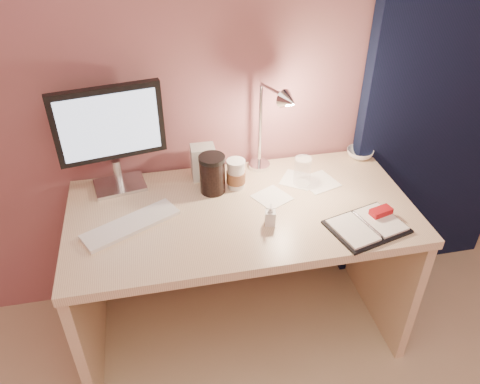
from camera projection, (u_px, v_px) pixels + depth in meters
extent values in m
plane|color=#975D57|center=(223.00, 53.00, 1.90)|extent=(3.50, 0.00, 3.50)
cube|color=black|center=(455.00, 74.00, 2.11)|extent=(0.85, 0.08, 2.20)
cube|color=beige|center=(241.00, 213.00, 1.91)|extent=(1.40, 0.70, 0.04)
cube|color=beige|center=(87.00, 299.00, 2.01)|extent=(0.04, 0.66, 0.69)
cube|color=beige|center=(380.00, 255.00, 2.23)|extent=(0.04, 0.66, 0.69)
cube|color=beige|center=(228.00, 222.00, 2.35)|extent=(1.32, 0.03, 0.55)
cube|color=silver|center=(120.00, 185.00, 2.03)|extent=(0.23, 0.19, 0.01)
cylinder|color=silver|center=(118.00, 172.00, 1.99)|extent=(0.03, 0.03, 0.12)
cube|color=black|center=(109.00, 123.00, 1.85)|extent=(0.43, 0.11, 0.31)
cube|color=#B2CDF1|center=(107.00, 126.00, 1.83)|extent=(0.38, 0.07, 0.26)
cube|color=white|center=(131.00, 224.00, 1.80)|extent=(0.39, 0.27, 0.02)
cube|color=black|center=(367.00, 227.00, 1.80)|extent=(0.33, 0.28, 0.01)
cube|color=white|center=(353.00, 230.00, 1.77)|extent=(0.17, 0.21, 0.01)
cube|color=white|center=(381.00, 220.00, 1.82)|extent=(0.17, 0.21, 0.01)
cube|color=#A40E20|center=(381.00, 211.00, 1.83)|extent=(0.10, 0.07, 0.02)
cube|color=white|center=(319.00, 182.00, 2.06)|extent=(0.18, 0.18, 0.00)
cube|color=white|center=(297.00, 180.00, 2.07)|extent=(0.18, 0.18, 0.00)
cube|color=white|center=(272.00, 197.00, 1.96)|extent=(0.18, 0.18, 0.00)
cylinder|color=silver|center=(236.00, 175.00, 1.99)|extent=(0.07, 0.07, 0.12)
cylinder|color=brown|center=(236.00, 177.00, 2.00)|extent=(0.08, 0.08, 0.05)
cylinder|color=silver|center=(236.00, 162.00, 1.96)|extent=(0.08, 0.08, 0.01)
cylinder|color=white|center=(302.00, 171.00, 2.01)|extent=(0.07, 0.07, 0.13)
imported|color=white|center=(360.00, 153.00, 2.22)|extent=(0.15, 0.15, 0.04)
imported|color=silver|center=(270.00, 215.00, 1.79)|extent=(0.05, 0.05, 0.09)
cylinder|color=black|center=(212.00, 176.00, 1.96)|extent=(0.11, 0.11, 0.15)
cube|color=#BABBB6|center=(203.00, 162.00, 2.05)|extent=(0.10, 0.08, 0.15)
cylinder|color=silver|center=(259.00, 165.00, 2.16)|extent=(0.10, 0.10, 0.02)
cylinder|color=silver|center=(260.00, 127.00, 2.05)|extent=(0.02, 0.02, 0.38)
cone|color=silver|center=(253.00, 104.00, 1.80)|extent=(0.10, 0.09, 0.08)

